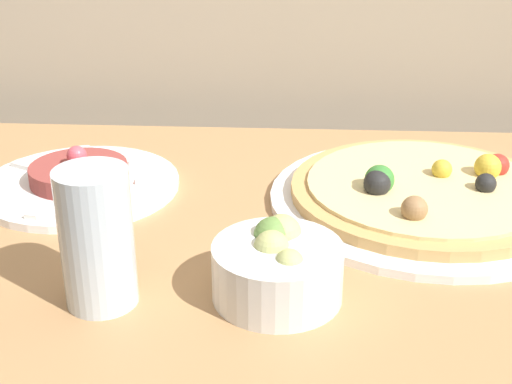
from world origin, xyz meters
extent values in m
cube|color=#AD7F51|center=(0.00, 0.31, 0.76)|extent=(1.30, 0.63, 0.03)
cylinder|color=white|center=(0.14, 0.37, 0.79)|extent=(0.37, 0.37, 0.01)
cylinder|color=tan|center=(0.14, 0.37, 0.80)|extent=(0.32, 0.32, 0.01)
cylinder|color=beige|center=(0.14, 0.37, 0.81)|extent=(0.28, 0.28, 0.00)
sphere|color=black|center=(0.20, 0.35, 0.82)|extent=(0.02, 0.02, 0.02)
sphere|color=gold|center=(0.16, 0.39, 0.82)|extent=(0.02, 0.02, 0.02)
sphere|color=#B22D23|center=(0.23, 0.41, 0.82)|extent=(0.03, 0.03, 0.03)
sphere|color=gold|center=(0.22, 0.40, 0.82)|extent=(0.03, 0.03, 0.03)
sphere|color=#997047|center=(0.11, 0.28, 0.82)|extent=(0.03, 0.03, 0.03)
sphere|color=black|center=(0.08, 0.34, 0.82)|extent=(0.03, 0.03, 0.03)
sphere|color=#387F33|center=(0.08, 0.35, 0.82)|extent=(0.04, 0.04, 0.04)
cylinder|color=white|center=(-0.29, 0.39, 0.79)|extent=(0.25, 0.25, 0.01)
cylinder|color=#933D38|center=(-0.29, 0.39, 0.80)|extent=(0.12, 0.12, 0.02)
sphere|color=#DB4C5B|center=(-0.29, 0.39, 0.83)|extent=(0.03, 0.03, 0.03)
cube|color=white|center=(-0.20, 0.39, 0.79)|extent=(0.04, 0.02, 0.01)
cube|color=white|center=(-0.24, 0.46, 0.79)|extent=(0.04, 0.04, 0.01)
cube|color=white|center=(-0.31, 0.48, 0.79)|extent=(0.02, 0.04, 0.01)
cube|color=white|center=(-0.38, 0.43, 0.79)|extent=(0.04, 0.03, 0.01)
cube|color=white|center=(-0.38, 0.35, 0.79)|extent=(0.04, 0.03, 0.01)
cube|color=white|center=(-0.31, 0.30, 0.79)|extent=(0.02, 0.04, 0.01)
cube|color=white|center=(-0.24, 0.31, 0.79)|extent=(0.04, 0.04, 0.01)
cylinder|color=white|center=(-0.04, 0.15, 0.81)|extent=(0.12, 0.12, 0.05)
sphere|color=#B7BC70|center=(-0.03, 0.18, 0.83)|extent=(0.04, 0.04, 0.04)
sphere|color=#A3B25B|center=(-0.04, 0.15, 0.83)|extent=(0.03, 0.03, 0.03)
sphere|color=#B7BC70|center=(-0.04, 0.15, 0.83)|extent=(0.03, 0.03, 0.03)
sphere|color=#668E42|center=(-0.04, 0.18, 0.83)|extent=(0.04, 0.04, 0.04)
sphere|color=#A3B25B|center=(-0.03, 0.17, 0.83)|extent=(0.03, 0.03, 0.03)
sphere|color=#B7BC70|center=(-0.02, 0.13, 0.83)|extent=(0.03, 0.03, 0.03)
cylinder|color=silver|center=(-0.20, 0.13, 0.85)|extent=(0.07, 0.07, 0.13)
camera|label=1|loc=(-0.02, -0.43, 1.16)|focal=50.00mm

